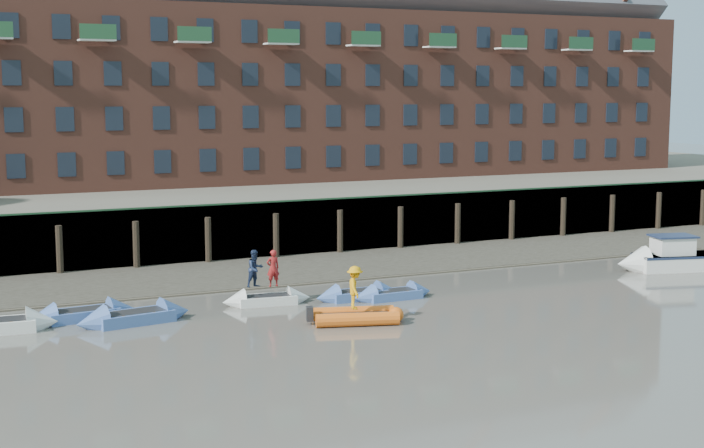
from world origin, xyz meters
TOP-DOWN VIEW (x-y plane):
  - ground at (0.00, 0.00)m, footprint 220.00×220.00m
  - foreshore at (0.00, 18.00)m, footprint 110.00×8.00m
  - mud_band at (0.00, 14.60)m, footprint 110.00×1.60m
  - river_wall at (-0.00, 22.38)m, footprint 110.00×1.23m
  - bank_terrace at (0.00, 36.00)m, footprint 110.00×28.00m
  - apartment_terrace at (-0.00, 36.99)m, footprint 80.60×15.56m
  - rowboat_1 at (-10.60, 10.90)m, footprint 4.67×1.77m
  - rowboat_2 at (-8.76, 9.40)m, footprint 5.07×2.19m
  - rowboat_3 at (-2.54, 10.55)m, footprint 4.16×1.65m
  - rowboat_4 at (1.65, 9.83)m, footprint 4.17×1.23m
  - rowboat_5 at (3.16, 9.22)m, footprint 4.08×1.31m
  - rib_tender at (-0.22, 5.63)m, footprint 3.87×2.63m
  - motor_launch at (19.56, 9.72)m, footprint 6.12×3.24m
  - person_rower_a at (-2.21, 10.58)m, footprint 0.62×0.42m
  - person_rower_b at (-3.00, 10.74)m, footprint 0.98×0.86m
  - person_rib_crew at (-0.42, 5.61)m, footprint 0.99×1.31m

SIDE VIEW (x-z plane):
  - ground at x=0.00m, z-range 0.00..0.00m
  - foreshore at x=0.00m, z-range -0.25..0.25m
  - mud_band at x=0.00m, z-range -0.05..0.05m
  - rowboat_5 at x=3.16m, z-range -0.38..0.79m
  - rowboat_3 at x=-2.54m, z-range -0.38..0.80m
  - rowboat_4 at x=1.65m, z-range -0.39..0.82m
  - rowboat_1 at x=-10.60m, z-range -0.43..0.89m
  - rowboat_2 at x=-8.76m, z-range -0.46..0.96m
  - rib_tender at x=-0.22m, z-range -0.04..0.61m
  - motor_launch at x=19.56m, z-range -0.59..1.82m
  - person_rib_crew at x=-0.42m, z-range 0.61..2.41m
  - river_wall at x=0.00m, z-range -0.06..3.24m
  - bank_terrace at x=0.00m, z-range 0.00..3.20m
  - person_rower_a at x=-2.21m, z-range 0.79..2.47m
  - person_rower_b at x=-3.00m, z-range 0.79..2.49m
  - apartment_terrace at x=0.00m, z-range 2.34..23.31m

